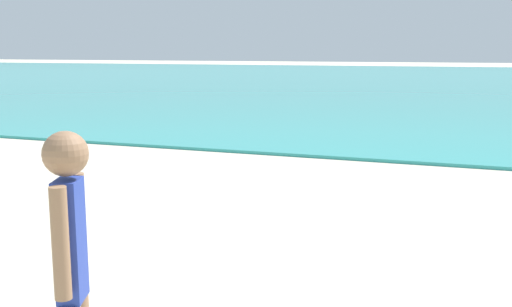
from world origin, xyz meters
name	(u,v)px	position (x,y,z in m)	size (l,w,h in m)	color
water	(444,80)	(0.00, 44.94, 0.03)	(160.00, 60.00, 0.06)	teal
person_standing	(72,274)	(0.67, 6.89, 0.88)	(0.21, 0.34, 1.55)	#936B4C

